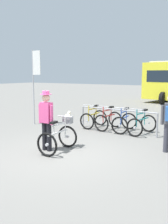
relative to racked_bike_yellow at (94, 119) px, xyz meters
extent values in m
plane|color=slate|center=(1.05, -3.51, -0.37)|extent=(80.00, 80.00, 0.00)
cylinder|color=#99999E|center=(-0.43, -0.16, 0.06)|extent=(0.06, 0.06, 0.85)
cylinder|color=#99999E|center=(2.72, -0.31, 0.06)|extent=(0.06, 0.06, 0.85)
cylinder|color=#99999E|center=(1.14, -0.24, 0.48)|extent=(3.15, 0.20, 0.05)
torus|color=black|center=(0.01, 0.51, -0.04)|extent=(0.66, 0.10, 0.66)
cylinder|color=#B7B7BC|center=(0.01, 0.51, -0.04)|extent=(0.08, 0.06, 0.08)
torus|color=black|center=(-0.01, -0.51, -0.04)|extent=(0.66, 0.10, 0.66)
cylinder|color=#B7B7BC|center=(-0.01, -0.51, -0.04)|extent=(0.08, 0.06, 0.08)
cube|color=yellow|center=(0.00, 0.00, 0.19)|extent=(0.06, 0.92, 0.04)
cube|color=yellow|center=(0.00, -0.05, 0.41)|extent=(0.05, 0.61, 0.04)
cylinder|color=yellow|center=(0.00, 0.18, 0.24)|extent=(0.03, 0.03, 0.55)
cube|color=black|center=(0.00, 0.18, 0.51)|extent=(0.13, 0.24, 0.06)
cylinder|color=yellow|center=(-0.01, -0.39, 0.28)|extent=(0.03, 0.03, 0.63)
cylinder|color=#B7B7BC|center=(-0.01, -0.39, 0.59)|extent=(0.52, 0.04, 0.03)
torus|color=black|center=(0.75, 0.47, -0.04)|extent=(0.67, 0.16, 0.66)
cylinder|color=#B7B7BC|center=(0.75, 0.47, -0.04)|extent=(0.09, 0.07, 0.08)
torus|color=black|center=(0.65, -0.54, -0.04)|extent=(0.67, 0.16, 0.66)
cylinder|color=#B7B7BC|center=(0.65, -0.54, -0.04)|extent=(0.09, 0.07, 0.08)
cube|color=red|center=(0.70, -0.03, 0.19)|extent=(0.13, 0.92, 0.04)
cube|color=red|center=(0.69, -0.08, 0.41)|extent=(0.10, 0.61, 0.04)
cylinder|color=red|center=(0.72, 0.15, 0.24)|extent=(0.03, 0.03, 0.55)
cube|color=black|center=(0.72, 0.15, 0.51)|extent=(0.14, 0.25, 0.06)
cylinder|color=red|center=(0.66, -0.42, 0.28)|extent=(0.03, 0.03, 0.63)
cylinder|color=#B7B7BC|center=(0.66, -0.42, 0.59)|extent=(0.52, 0.08, 0.03)
torus|color=black|center=(1.37, 0.44, -0.04)|extent=(0.66, 0.10, 0.66)
cylinder|color=#B7B7BC|center=(1.37, 0.44, -0.04)|extent=(0.08, 0.07, 0.08)
torus|color=black|center=(1.43, -0.58, -0.04)|extent=(0.66, 0.10, 0.66)
cylinder|color=#B7B7BC|center=(1.43, -0.58, -0.04)|extent=(0.08, 0.07, 0.08)
cube|color=#2D56B7|center=(1.40, -0.07, 0.19)|extent=(0.09, 0.92, 0.04)
cube|color=#2D56B7|center=(1.40, -0.12, 0.41)|extent=(0.07, 0.61, 0.04)
cylinder|color=#2D56B7|center=(1.39, 0.12, 0.24)|extent=(0.03, 0.03, 0.55)
cube|color=black|center=(1.39, 0.12, 0.51)|extent=(0.13, 0.25, 0.06)
cylinder|color=#2D56B7|center=(1.42, -0.45, 0.28)|extent=(0.03, 0.03, 0.63)
cylinder|color=#B7B7BC|center=(1.42, -0.45, 0.59)|extent=(0.52, 0.06, 0.03)
torus|color=black|center=(2.18, 0.40, -0.04)|extent=(0.67, 0.20, 0.66)
cylinder|color=#B7B7BC|center=(2.18, 0.40, -0.04)|extent=(0.09, 0.08, 0.08)
torus|color=black|center=(2.02, -0.61, -0.04)|extent=(0.67, 0.20, 0.66)
cylinder|color=#B7B7BC|center=(2.02, -0.61, -0.04)|extent=(0.09, 0.08, 0.08)
cube|color=teal|center=(2.10, -0.10, 0.19)|extent=(0.18, 0.91, 0.04)
cube|color=teal|center=(2.09, -0.15, 0.41)|extent=(0.13, 0.61, 0.04)
cylinder|color=teal|center=(2.13, 0.08, 0.24)|extent=(0.03, 0.03, 0.55)
cube|color=black|center=(2.13, 0.08, 0.51)|extent=(0.16, 0.26, 0.06)
cylinder|color=teal|center=(2.04, -0.48, 0.28)|extent=(0.03, 0.03, 0.63)
cylinder|color=#B7B7BC|center=(2.04, -0.48, 0.59)|extent=(0.52, 0.11, 0.03)
torus|color=black|center=(0.85, -3.93, -0.04)|extent=(0.66, 0.10, 0.66)
cylinder|color=#B7B7BC|center=(0.85, -3.93, -0.04)|extent=(0.08, 0.06, 0.08)
torus|color=black|center=(0.79, -2.91, -0.04)|extent=(0.66, 0.10, 0.66)
cylinder|color=#B7B7BC|center=(0.79, -2.91, -0.04)|extent=(0.08, 0.06, 0.08)
cube|color=silver|center=(0.82, -3.42, 0.19)|extent=(0.09, 0.92, 0.04)
cube|color=silver|center=(0.81, -3.37, 0.41)|extent=(0.07, 0.61, 0.04)
cylinder|color=silver|center=(0.83, -3.60, 0.24)|extent=(0.03, 0.03, 0.55)
cube|color=black|center=(0.83, -3.60, 0.51)|extent=(0.13, 0.25, 0.06)
cylinder|color=silver|center=(0.79, -3.03, 0.28)|extent=(0.03, 0.03, 0.63)
cylinder|color=#B7B7BC|center=(0.79, -3.03, 0.59)|extent=(0.52, 0.06, 0.03)
cube|color=gray|center=(0.78, -2.89, 0.47)|extent=(0.27, 0.22, 0.22)
ellipsoid|color=beige|center=(0.78, -2.89, 0.57)|extent=(0.19, 0.17, 0.16)
sphere|color=beige|center=(0.78, -2.81, 0.67)|extent=(0.11, 0.11, 0.11)
cylinder|color=black|center=(0.56, -3.49, 0.04)|extent=(0.14, 0.14, 0.82)
cylinder|color=black|center=(0.38, -3.48, 0.04)|extent=(0.14, 0.14, 0.82)
cube|color=#E54C8C|center=(0.47, -3.49, 0.74)|extent=(0.35, 0.22, 0.58)
cylinder|color=#E54C8C|center=(0.69, -3.52, 0.69)|extent=(0.09, 0.09, 0.55)
cylinder|color=#E54C8C|center=(0.25, -3.50, 0.69)|extent=(0.09, 0.09, 0.55)
sphere|color=beige|center=(0.47, -3.49, 1.16)|extent=(0.22, 0.22, 0.22)
cylinder|color=#E05999|center=(0.47, -3.49, 1.26)|extent=(0.32, 0.32, 0.02)
cylinder|color=#E05999|center=(0.47, -3.49, 1.31)|extent=(0.20, 0.20, 0.09)
cylinder|color=#383842|center=(3.42, -1.81, 0.04)|extent=(0.14, 0.14, 0.82)
cylinder|color=#4C4C51|center=(3.29, -1.81, 0.69)|extent=(0.09, 0.09, 0.55)
cylinder|color=black|center=(0.25, 9.38, 0.08)|extent=(0.40, 0.93, 0.90)
cylinder|color=#B2B2B7|center=(-2.54, -0.82, 1.23)|extent=(0.05, 0.05, 3.20)
cube|color=white|center=(-2.32, -0.82, 2.28)|extent=(0.40, 0.03, 1.00)
camera|label=1|loc=(5.22, -8.96, 1.85)|focal=40.98mm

